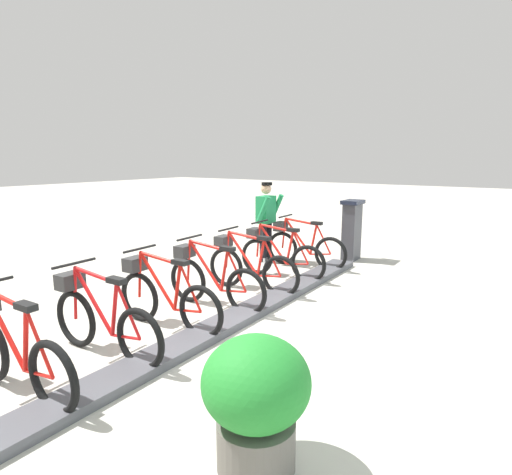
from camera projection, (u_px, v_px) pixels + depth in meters
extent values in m
plane|color=#ADA89B|center=(235.00, 322.00, 5.64)|extent=(60.00, 60.00, 0.00)
cube|color=#47474C|center=(235.00, 318.00, 5.63)|extent=(0.44, 7.33, 0.10)
cube|color=#38383D|center=(352.00, 232.00, 8.96)|extent=(0.28, 0.44, 1.20)
cube|color=#194C8C|center=(346.00, 215.00, 8.98)|extent=(0.03, 0.30, 0.40)
cube|color=black|center=(353.00, 202.00, 8.84)|extent=(0.36, 0.52, 0.08)
torus|color=black|center=(331.00, 254.00, 8.10)|extent=(0.67, 0.10, 0.67)
torus|color=black|center=(282.00, 248.00, 8.65)|extent=(0.67, 0.10, 0.67)
cylinder|color=red|center=(298.00, 236.00, 8.41)|extent=(0.60, 0.07, 0.70)
cylinder|color=red|center=(313.00, 240.00, 8.24)|extent=(0.16, 0.05, 0.61)
cylinder|color=red|center=(301.00, 222.00, 8.33)|extent=(0.69, 0.07, 0.11)
cylinder|color=red|center=(320.00, 254.00, 8.21)|extent=(0.43, 0.05, 0.09)
cylinder|color=red|center=(324.00, 239.00, 8.13)|extent=(0.33, 0.04, 0.56)
cylinder|color=red|center=(284.00, 233.00, 8.57)|extent=(0.10, 0.04, 0.62)
cube|color=black|center=(317.00, 223.00, 8.15)|extent=(0.22, 0.11, 0.06)
cylinder|color=black|center=(285.00, 216.00, 8.49)|extent=(0.05, 0.54, 0.03)
cube|color=#2D2D2D|center=(281.00, 226.00, 8.59)|extent=(0.21, 0.29, 0.18)
torus|color=black|center=(308.00, 264.00, 7.34)|extent=(0.67, 0.10, 0.67)
torus|color=black|center=(257.00, 257.00, 7.89)|extent=(0.67, 0.10, 0.67)
cylinder|color=red|center=(273.00, 244.00, 7.66)|extent=(0.60, 0.07, 0.70)
cylinder|color=red|center=(290.00, 248.00, 7.49)|extent=(0.16, 0.05, 0.61)
cylinder|color=red|center=(276.00, 228.00, 7.57)|extent=(0.69, 0.07, 0.11)
cylinder|color=red|center=(297.00, 264.00, 7.46)|extent=(0.43, 0.05, 0.09)
cylinder|color=red|center=(301.00, 248.00, 7.37)|extent=(0.33, 0.04, 0.56)
cylinder|color=red|center=(258.00, 241.00, 7.81)|extent=(0.10, 0.04, 0.62)
cube|color=black|center=(293.00, 230.00, 7.39)|extent=(0.22, 0.11, 0.06)
cylinder|color=black|center=(260.00, 222.00, 7.73)|extent=(0.05, 0.54, 0.03)
cube|color=#2D2D2D|center=(255.00, 233.00, 7.83)|extent=(0.21, 0.29, 0.18)
torus|color=black|center=(281.00, 276.00, 6.58)|extent=(0.67, 0.10, 0.67)
torus|color=black|center=(226.00, 267.00, 7.13)|extent=(0.67, 0.10, 0.67)
cylinder|color=red|center=(243.00, 253.00, 6.90)|extent=(0.60, 0.07, 0.70)
cylinder|color=red|center=(261.00, 258.00, 6.73)|extent=(0.16, 0.05, 0.61)
cylinder|color=red|center=(246.00, 236.00, 6.81)|extent=(0.69, 0.07, 0.11)
cylinder|color=red|center=(269.00, 276.00, 6.70)|extent=(0.43, 0.05, 0.09)
cylinder|color=red|center=(272.00, 258.00, 6.61)|extent=(0.33, 0.04, 0.56)
cylinder|color=red|center=(227.00, 250.00, 7.06)|extent=(0.10, 0.04, 0.62)
cube|color=black|center=(264.00, 238.00, 6.63)|extent=(0.22, 0.11, 0.06)
cylinder|color=black|center=(229.00, 229.00, 6.97)|extent=(0.05, 0.54, 0.03)
cube|color=#2D2D2D|center=(223.00, 241.00, 7.07)|extent=(0.21, 0.29, 0.18)
torus|color=black|center=(246.00, 292.00, 5.83)|extent=(0.67, 0.10, 0.67)
torus|color=black|center=(188.00, 280.00, 6.37)|extent=(0.67, 0.10, 0.67)
cylinder|color=red|center=(205.00, 265.00, 6.14)|extent=(0.60, 0.07, 0.70)
cylinder|color=red|center=(224.00, 271.00, 5.97)|extent=(0.16, 0.05, 0.61)
cylinder|color=red|center=(208.00, 246.00, 6.05)|extent=(0.69, 0.07, 0.11)
cylinder|color=red|center=(233.00, 291.00, 5.94)|extent=(0.43, 0.05, 0.09)
cylinder|color=red|center=(237.00, 271.00, 5.85)|extent=(0.33, 0.04, 0.56)
cylinder|color=red|center=(189.00, 261.00, 6.30)|extent=(0.10, 0.04, 0.62)
cube|color=black|center=(227.00, 249.00, 5.88)|extent=(0.22, 0.11, 0.06)
cylinder|color=black|center=(190.00, 237.00, 6.22)|extent=(0.05, 0.54, 0.03)
cube|color=#2D2D2D|center=(185.00, 251.00, 6.32)|extent=(0.21, 0.29, 0.18)
torus|color=black|center=(201.00, 312.00, 5.07)|extent=(0.67, 0.10, 0.67)
torus|color=black|center=(139.00, 297.00, 5.61)|extent=(0.67, 0.10, 0.67)
cylinder|color=red|center=(157.00, 281.00, 5.38)|extent=(0.60, 0.07, 0.70)
cylinder|color=red|center=(177.00, 288.00, 5.21)|extent=(0.16, 0.05, 0.61)
cylinder|color=red|center=(160.00, 258.00, 5.30)|extent=(0.69, 0.07, 0.11)
cylinder|color=red|center=(187.00, 311.00, 5.18)|extent=(0.43, 0.05, 0.09)
cylinder|color=red|center=(190.00, 288.00, 5.10)|extent=(0.33, 0.04, 0.56)
cylinder|color=red|center=(140.00, 275.00, 5.54)|extent=(0.10, 0.04, 0.62)
cube|color=black|center=(180.00, 262.00, 5.12)|extent=(0.22, 0.11, 0.06)
cylinder|color=black|center=(140.00, 249.00, 5.46)|extent=(0.05, 0.54, 0.03)
cube|color=#2D2D2D|center=(135.00, 264.00, 5.56)|extent=(0.21, 0.29, 0.18)
torus|color=black|center=(140.00, 339.00, 4.31)|extent=(0.67, 0.10, 0.67)
torus|color=black|center=(76.00, 319.00, 4.86)|extent=(0.67, 0.10, 0.67)
cylinder|color=red|center=(93.00, 301.00, 4.63)|extent=(0.60, 0.07, 0.70)
cylinder|color=red|center=(114.00, 310.00, 4.45)|extent=(0.16, 0.05, 0.61)
cylinder|color=red|center=(95.00, 275.00, 4.54)|extent=(0.69, 0.07, 0.11)
cylinder|color=red|center=(126.00, 337.00, 4.43)|extent=(0.43, 0.05, 0.09)
cylinder|color=red|center=(128.00, 311.00, 4.34)|extent=(0.33, 0.04, 0.56)
cylinder|color=red|center=(75.00, 294.00, 4.78)|extent=(0.10, 0.04, 0.62)
cube|color=black|center=(116.00, 280.00, 4.36)|extent=(0.22, 0.11, 0.06)
cylinder|color=black|center=(74.00, 263.00, 4.70)|extent=(0.05, 0.54, 0.03)
cube|color=#2D2D2D|center=(70.00, 281.00, 4.80)|extent=(0.21, 0.29, 0.18)
torus|color=black|center=(53.00, 378.00, 3.55)|extent=(0.67, 0.10, 0.67)
cylinder|color=red|center=(4.00, 329.00, 3.87)|extent=(0.60, 0.07, 0.70)
cylinder|color=red|center=(26.00, 341.00, 3.70)|extent=(0.16, 0.05, 0.61)
cylinder|color=red|center=(4.00, 299.00, 3.78)|extent=(0.69, 0.07, 0.11)
cylinder|color=red|center=(39.00, 374.00, 3.67)|extent=(0.43, 0.05, 0.09)
cylinder|color=red|center=(39.00, 344.00, 3.58)|extent=(0.33, 0.04, 0.56)
cube|color=black|center=(26.00, 306.00, 3.60)|extent=(0.22, 0.11, 0.06)
cube|color=white|center=(271.00, 258.00, 8.98)|extent=(0.26, 0.12, 0.10)
cube|color=white|center=(261.00, 259.00, 8.86)|extent=(0.26, 0.12, 0.10)
cylinder|color=black|center=(268.00, 240.00, 8.93)|extent=(0.15, 0.15, 0.82)
cylinder|color=black|center=(263.00, 242.00, 8.77)|extent=(0.15, 0.15, 0.82)
cube|color=#1F864A|center=(266.00, 210.00, 8.73)|extent=(0.27, 0.41, 0.56)
cylinder|color=#1F864A|center=(276.00, 207.00, 8.88)|extent=(0.34, 0.11, 0.57)
cylinder|color=#1F864A|center=(263.00, 210.00, 8.45)|extent=(0.34, 0.11, 0.57)
sphere|color=tan|center=(266.00, 189.00, 8.64)|extent=(0.22, 0.22, 0.22)
cylinder|color=black|center=(267.00, 184.00, 8.62)|extent=(0.22, 0.22, 0.06)
cylinder|color=#59544C|center=(256.00, 444.00, 2.97)|extent=(0.56, 0.56, 0.35)
ellipsoid|color=#207A28|center=(256.00, 382.00, 2.89)|extent=(0.76, 0.76, 0.64)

